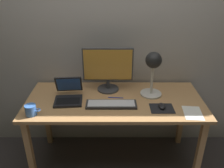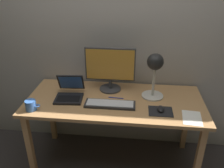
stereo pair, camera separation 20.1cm
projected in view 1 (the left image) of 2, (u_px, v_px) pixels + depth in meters
The scene contains 12 objects.
ground_plane at pixel (114, 160), 2.47m from camera, with size 4.80×4.80×0.00m, color #383333.
back_wall at pixel (114, 28), 2.25m from camera, with size 4.80×0.06×2.60m, color #A8A099.
desk at pixel (114, 107), 2.17m from camera, with size 1.60×0.70×0.74m.
monitor at pixel (107, 68), 2.20m from camera, with size 0.47×0.21×0.42m.
keyboard_main at pixel (111, 104), 2.03m from camera, with size 0.44×0.14×0.03m.
laptop at pixel (68, 93), 2.12m from camera, with size 0.27×0.31×0.20m.
desk_lamp at pixel (152, 66), 2.09m from camera, with size 0.20×0.20×0.42m.
mousepad at pixel (161, 108), 1.99m from camera, with size 0.20×0.16×0.00m, color black.
mouse at pixel (161, 106), 2.00m from camera, with size 0.06×0.10×0.03m, color black.
coffee_mug at pixel (30, 110), 1.89m from camera, with size 0.12×0.09×0.09m.
paper_sheet_near_mouse at pixel (192, 113), 1.93m from camera, with size 0.15×0.21×0.00m, color white.
pen at pixel (115, 98), 2.15m from camera, with size 0.01×0.01×0.14m, color #2633A5.
Camera 1 is at (-0.02, -1.85, 1.82)m, focal length 37.60 mm.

